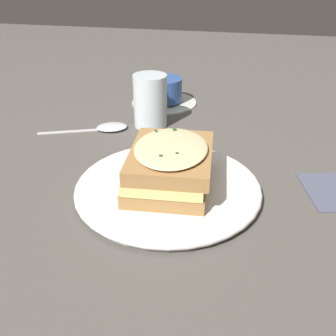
# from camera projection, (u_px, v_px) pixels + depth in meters

# --- Properties ---
(ground_plane) EXTENTS (2.40, 2.40, 0.00)m
(ground_plane) POSITION_uv_depth(u_px,v_px,m) (152.00, 187.00, 0.59)
(ground_plane) COLOR #514C47
(dinner_plate) EXTENTS (0.27, 0.27, 0.01)m
(dinner_plate) POSITION_uv_depth(u_px,v_px,m) (168.00, 188.00, 0.57)
(dinner_plate) COLOR white
(dinner_plate) RESTS_ON ground_plane
(sandwich) EXTENTS (0.13, 0.15, 0.07)m
(sandwich) POSITION_uv_depth(u_px,v_px,m) (169.00, 166.00, 0.55)
(sandwich) COLOR #A37542
(sandwich) RESTS_ON dinner_plate
(teacup_with_saucer) EXTENTS (0.15, 0.15, 0.06)m
(teacup_with_saucer) POSITION_uv_depth(u_px,v_px,m) (164.00, 93.00, 0.88)
(teacup_with_saucer) COLOR silver
(teacup_with_saucer) RESTS_ON ground_plane
(water_glass) EXTENTS (0.07, 0.07, 0.10)m
(water_glass) POSITION_uv_depth(u_px,v_px,m) (150.00, 101.00, 0.76)
(water_glass) COLOR silver
(water_glass) RESTS_ON ground_plane
(spoon) EXTENTS (0.17, 0.08, 0.01)m
(spoon) POSITION_uv_depth(u_px,v_px,m) (107.00, 127.00, 0.76)
(spoon) COLOR silver
(spoon) RESTS_ON ground_plane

